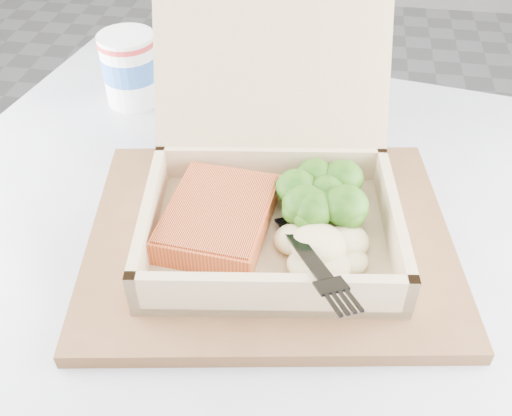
% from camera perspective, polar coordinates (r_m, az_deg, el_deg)
% --- Properties ---
extents(floor, '(4.00, 4.00, 0.00)m').
position_cam_1_polar(floor, '(1.45, -0.81, -10.72)').
color(floor, '#97979C').
rests_on(floor, ground).
extents(cafe_table, '(0.93, 0.93, 0.73)m').
position_cam_1_polar(cafe_table, '(0.73, -0.53, -14.79)').
color(cafe_table, black).
rests_on(cafe_table, floor).
extents(serving_tray, '(0.41, 0.35, 0.02)m').
position_cam_1_polar(serving_tray, '(0.58, 1.38, -3.03)').
color(serving_tray, brown).
rests_on(serving_tray, cafe_table).
extents(takeout_container, '(0.28, 0.32, 0.21)m').
position_cam_1_polar(takeout_container, '(0.57, 1.51, 3.93)').
color(takeout_container, tan).
rests_on(takeout_container, serving_tray).
extents(salmon_fillet, '(0.11, 0.14, 0.03)m').
position_cam_1_polar(salmon_fillet, '(0.56, -3.77, -0.95)').
color(salmon_fillet, '#D05328').
rests_on(salmon_fillet, takeout_container).
extents(broccoli_pile, '(0.10, 0.10, 0.04)m').
position_cam_1_polar(broccoli_pile, '(0.58, 6.94, 1.06)').
color(broccoli_pile, '#44801C').
rests_on(broccoli_pile, takeout_container).
extents(mashed_potatoes, '(0.09, 0.07, 0.03)m').
position_cam_1_polar(mashed_potatoes, '(0.53, 6.26, -3.68)').
color(mashed_potatoes, beige).
rests_on(mashed_potatoes, takeout_container).
extents(plastic_fork, '(0.09, 0.16, 0.04)m').
position_cam_1_polar(plastic_fork, '(0.53, 3.75, -2.17)').
color(plastic_fork, black).
rests_on(plastic_fork, mashed_potatoes).
extents(paper_cup, '(0.08, 0.08, 0.10)m').
position_cam_1_polar(paper_cup, '(0.80, -12.49, 13.65)').
color(paper_cup, white).
rests_on(paper_cup, cafe_table).
extents(receipt, '(0.13, 0.15, 0.00)m').
position_cam_1_polar(receipt, '(0.74, 6.59, 6.86)').
color(receipt, white).
rests_on(receipt, cafe_table).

